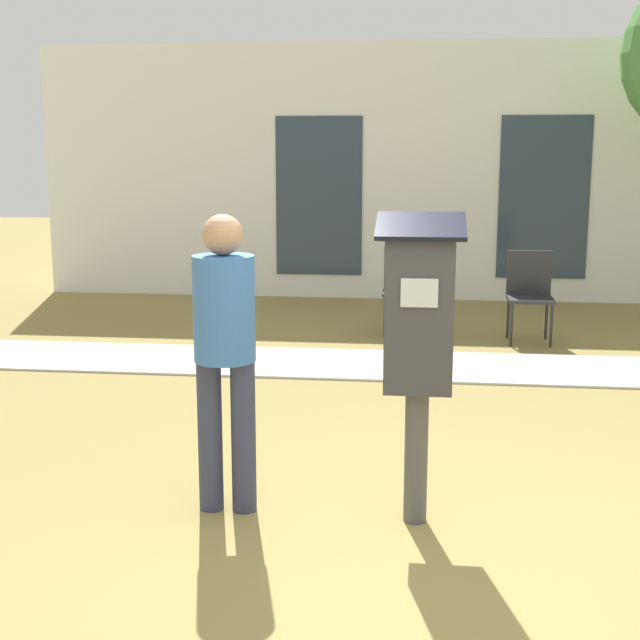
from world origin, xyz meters
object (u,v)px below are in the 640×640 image
object	(u,v)px
person_standing	(225,340)
outdoor_chair_middle	(530,289)
parking_meter	(419,329)
outdoor_chair_left	(405,283)

from	to	relation	value
person_standing	outdoor_chair_middle	size ratio (longest dim) A/B	1.76
parking_meter	outdoor_chair_middle	xyz separation A→B (m)	(1.06, 4.56, -0.49)
outdoor_chair_left	person_standing	bearing A→B (deg)	-124.07
parking_meter	person_standing	world-z (taller)	parking_meter
parking_meter	outdoor_chair_left	distance (m)	4.85
parking_meter	outdoor_chair_left	xyz separation A→B (m)	(-0.18, 4.82, -0.49)
outdoor_chair_left	outdoor_chair_middle	size ratio (longest dim) A/B	1.00
outdoor_chair_middle	person_standing	bearing A→B (deg)	-138.51
outdoor_chair_middle	parking_meter	bearing A→B (deg)	-127.17
person_standing	outdoor_chair_left	distance (m)	4.88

